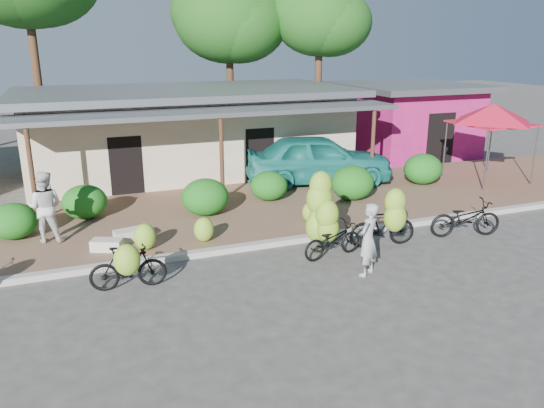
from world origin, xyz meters
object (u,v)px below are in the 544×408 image
(bike_center, at_px, (326,221))
(vendor, at_px, (368,240))
(bike_far_right, at_px, (466,218))
(bystander, at_px, (45,207))
(red_canopy, at_px, (493,113))
(tree_near_right, at_px, (315,16))
(sack_far, at_px, (107,245))
(tree_center_right, at_px, (224,17))
(teal_van, at_px, (318,159))
(sack_near, at_px, (131,235))
(bike_right, at_px, (386,222))
(bike_left, at_px, (128,266))

(bike_center, xyz_separation_m, vendor, (0.30, -1.50, 0.01))
(bike_far_right, height_order, bystander, bystander)
(red_canopy, relative_size, bike_center, 1.69)
(tree_near_right, distance_m, sack_far, 17.28)
(tree_center_right, height_order, teal_van, tree_center_right)
(red_canopy, height_order, bystander, red_canopy)
(sack_near, bearing_deg, tree_near_right, 46.55)
(sack_near, bearing_deg, sack_far, -142.76)
(tree_near_right, distance_m, bike_center, 15.83)
(teal_van, bearing_deg, bike_right, -176.63)
(bystander, bearing_deg, red_canopy, -158.63)
(bike_far_right, xyz_separation_m, vendor, (-3.81, -1.21, 0.34))
(bike_left, xyz_separation_m, bike_center, (4.85, 0.37, 0.28))
(vendor, height_order, bystander, bystander)
(sack_far, relative_size, bystander, 0.40)
(red_canopy, relative_size, bike_far_right, 1.70)
(sack_near, bearing_deg, red_canopy, 7.09)
(sack_near, bearing_deg, bike_far_right, -17.31)
(red_canopy, bearing_deg, sack_near, -172.91)
(teal_van, bearing_deg, bike_center, 169.19)
(sack_near, bearing_deg, bike_center, -28.05)
(bike_left, xyz_separation_m, teal_van, (7.55, 6.31, 0.46))
(vendor, bearing_deg, tree_near_right, -145.53)
(bystander, bearing_deg, teal_van, -145.02)
(tree_near_right, height_order, sack_far, tree_near_right)
(bike_right, height_order, teal_van, teal_van)
(tree_center_right, bearing_deg, bike_right, -91.95)
(tree_near_right, bearing_deg, bike_far_right, -98.24)
(tree_near_right, xyz_separation_m, vendor, (-5.81, -15.05, -5.45))
(tree_center_right, distance_m, bike_center, 16.61)
(bike_right, distance_m, sack_near, 6.61)
(tree_center_right, distance_m, tree_near_right, 4.47)
(red_canopy, height_order, bike_far_right, red_canopy)
(red_canopy, bearing_deg, teal_van, 162.58)
(sack_far, height_order, teal_van, teal_van)
(red_canopy, bearing_deg, bike_left, -162.10)
(tree_center_right, xyz_separation_m, bike_far_right, (2.00, -15.84, -5.79))
(bike_far_right, height_order, sack_far, bike_far_right)
(bike_far_right, bearing_deg, sack_far, 91.10)
(red_canopy, distance_m, bike_center, 9.81)
(bike_far_right, distance_m, vendor, 4.01)
(bike_far_right, bearing_deg, tree_center_right, 21.57)
(red_canopy, relative_size, vendor, 2.06)
(tree_near_right, relative_size, bike_far_right, 3.91)
(sack_far, bearing_deg, vendor, -32.00)
(bystander, height_order, teal_van, bystander)
(red_canopy, height_order, sack_near, red_canopy)
(bike_left, bearing_deg, teal_van, -44.72)
(bike_right, bearing_deg, teal_van, -2.59)
(sack_far, bearing_deg, bike_right, -17.91)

